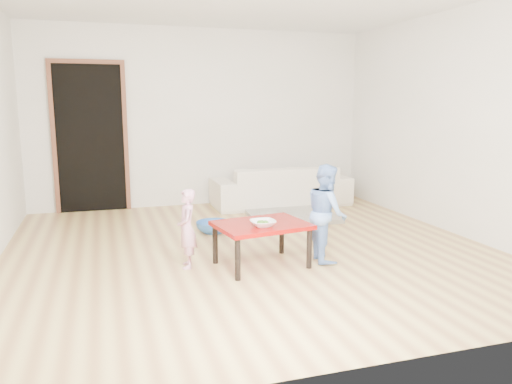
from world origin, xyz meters
name	(u,v)px	position (x,y,z in m)	size (l,w,h in m)	color
floor	(250,249)	(0.00, 0.00, 0.00)	(5.00, 5.00, 0.01)	#AC7D4A
back_wall	(202,118)	(0.00, 2.50, 1.30)	(5.00, 0.02, 2.60)	white
right_wall	(456,123)	(2.50, 0.00, 1.30)	(0.02, 5.00, 2.60)	white
doorway	(90,139)	(-1.60, 2.48, 1.02)	(1.02, 0.08, 2.11)	brown
sofa	(281,186)	(1.09, 2.05, 0.30)	(2.04, 0.80, 0.60)	white
cushion	(260,178)	(0.72, 1.92, 0.45)	(0.41, 0.36, 0.11)	#F0591A
red_table	(262,244)	(-0.06, -0.56, 0.21)	(0.83, 0.63, 0.42)	#8B0A07
bowl	(263,223)	(-0.08, -0.68, 0.45)	(0.23, 0.23, 0.06)	white
broccoli	(263,223)	(-0.08, -0.68, 0.45)	(0.12, 0.12, 0.06)	#2D5919
child_pink	(187,229)	(-0.74, -0.39, 0.37)	(0.27, 0.18, 0.75)	pink
child_blue	(327,213)	(0.61, -0.57, 0.48)	(0.46, 0.36, 0.95)	#6598EA
basin	(213,227)	(-0.23, 0.78, 0.07)	(0.42, 0.42, 0.13)	#2D60AC
blanket	(292,216)	(0.95, 1.20, 0.03)	(1.12, 0.94, 0.06)	#BBB4A5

